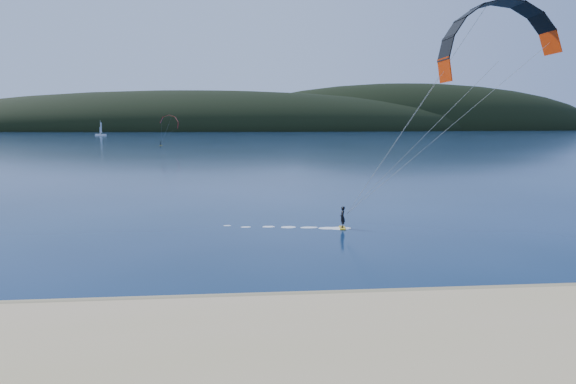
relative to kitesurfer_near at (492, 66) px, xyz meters
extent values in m
plane|color=#071B35|center=(-17.33, -16.38, -13.37)|extent=(1800.00, 1800.00, 0.00)
cube|color=olive|center=(-17.33, -11.88, -13.32)|extent=(220.00, 2.50, 0.10)
ellipsoid|color=black|center=(-67.33, 703.62, -13.37)|extent=(840.00, 280.00, 110.00)
ellipsoid|color=black|center=(242.67, 743.62, -13.37)|extent=(600.00, 240.00, 140.00)
cube|color=gold|center=(-9.80, 6.50, -13.32)|extent=(0.66, 1.57, 0.09)
imported|color=black|center=(-9.80, 6.50, -12.35)|extent=(0.53, 0.73, 1.87)
cylinder|color=gray|center=(-4.54, 2.98, -5.82)|extent=(0.02, 0.02, 17.06)
cube|color=gold|center=(-51.61, 188.57, -13.33)|extent=(1.30, 1.20, 0.08)
imported|color=black|center=(-51.61, 188.57, -12.47)|extent=(1.02, 1.00, 1.65)
cylinder|color=gray|center=(-49.17, 185.53, -8.22)|extent=(0.02, 0.02, 10.56)
cube|color=white|center=(-127.58, 390.95, -12.86)|extent=(8.56, 3.78, 1.45)
cylinder|color=white|center=(-127.58, 390.95, -7.17)|extent=(0.21, 0.21, 11.38)
cube|color=white|center=(-127.53, 392.40, -7.17)|extent=(0.42, 2.67, 8.28)
cube|color=white|center=(-127.53, 389.29, -9.24)|extent=(0.34, 2.06, 5.17)
camera|label=1|loc=(-18.88, -37.78, -4.24)|focal=32.42mm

